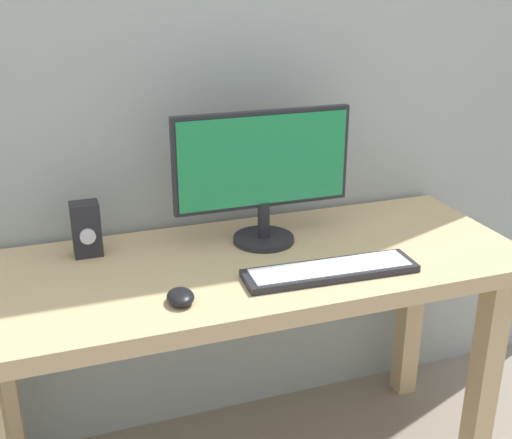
# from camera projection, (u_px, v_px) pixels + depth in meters

# --- Properties ---
(desk) EXTENTS (1.61, 0.62, 0.76)m
(desk) POSITION_uv_depth(u_px,v_px,m) (247.00, 294.00, 1.85)
(desk) COLOR tan
(desk) RESTS_ON ground_plane
(monitor) EXTENTS (0.53, 0.18, 0.40)m
(monitor) POSITION_uv_depth(u_px,v_px,m) (263.00, 170.00, 1.86)
(monitor) COLOR #232328
(monitor) RESTS_ON desk
(keyboard_primary) EXTENTS (0.48, 0.14, 0.02)m
(keyboard_primary) POSITION_uv_depth(u_px,v_px,m) (330.00, 271.00, 1.72)
(keyboard_primary) COLOR #232328
(keyboard_primary) RESTS_ON desk
(mouse) EXTENTS (0.07, 0.09, 0.03)m
(mouse) POSITION_uv_depth(u_px,v_px,m) (180.00, 297.00, 1.57)
(mouse) COLOR black
(mouse) RESTS_ON desk
(audio_controller) EXTENTS (0.08, 0.08, 0.16)m
(audio_controller) POSITION_uv_depth(u_px,v_px,m) (86.00, 229.00, 1.81)
(audio_controller) COLOR #232328
(audio_controller) RESTS_ON desk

